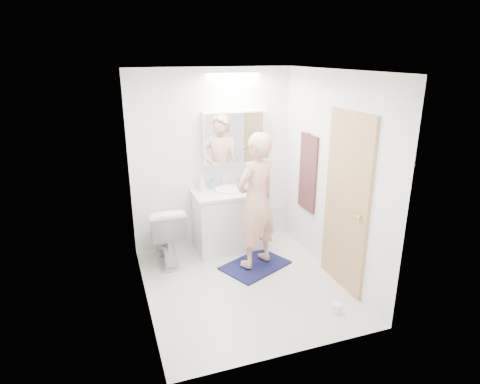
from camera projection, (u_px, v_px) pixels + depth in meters
name	position (u px, v px, depth m)	size (l,w,h in m)	color
floor	(243.00, 284.00, 4.78)	(2.50, 2.50, 0.00)	silver
ceiling	(244.00, 70.00, 4.01)	(2.50, 2.50, 0.00)	white
wall_back	(212.00, 159.00, 5.51)	(2.50, 2.50, 0.00)	white
wall_front	(295.00, 232.00, 3.28)	(2.50, 2.50, 0.00)	white
wall_left	(139.00, 198.00, 4.05)	(2.50, 2.50, 0.00)	white
wall_right	(332.00, 177.00, 4.74)	(2.50, 2.50, 0.00)	white
vanity_cabinet	(229.00, 221.00, 5.57)	(0.90, 0.55, 0.78)	silver
countertop	(229.00, 193.00, 5.43)	(0.95, 0.58, 0.04)	silver
sink_basin	(228.00, 190.00, 5.45)	(0.36, 0.36, 0.03)	white
faucet	(224.00, 181.00, 5.60)	(0.02, 0.02, 0.16)	silver
medicine_cabinet	(235.00, 137.00, 5.44)	(0.88, 0.14, 0.70)	white
mirror_panel	(237.00, 138.00, 5.38)	(0.84, 0.01, 0.66)	silver
toilet	(165.00, 233.00, 5.19)	(0.44, 0.77, 0.78)	white
bath_rug	(255.00, 265.00, 5.17)	(0.80, 0.55, 0.02)	#151842
person	(256.00, 201.00, 4.89)	(0.61, 0.40, 1.66)	tan
door	(346.00, 203.00, 4.49)	(0.04, 0.80, 2.00)	tan
door_knob	(359.00, 217.00, 4.22)	(0.06, 0.06, 0.06)	gold
towel	(308.00, 173.00, 5.26)	(0.02, 0.42, 1.00)	#112037
towel_hook	(309.00, 133.00, 5.08)	(0.02, 0.02, 0.07)	silver
soap_bottle_a	(202.00, 182.00, 5.42)	(0.09, 0.09, 0.23)	beige
soap_bottle_b	(214.00, 182.00, 5.51)	(0.08, 0.08, 0.18)	#589ABD
toothbrush_cup	(242.00, 182.00, 5.63)	(0.11, 0.11, 0.10)	#4458CE
toilet_paper_roll	(336.00, 308.00, 4.24)	(0.11, 0.11, 0.10)	white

